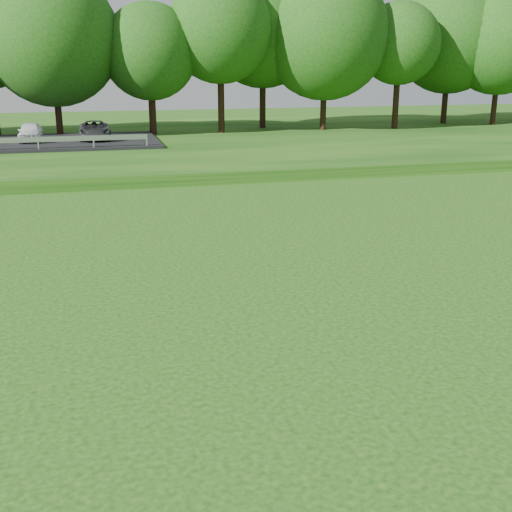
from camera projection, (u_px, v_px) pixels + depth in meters
name	position (u px, v px, depth m)	size (l,w,h in m)	color
berm	(319.00, 138.00, 47.07)	(130.00, 30.00, 0.60)	#113F0C
walking_path	(409.00, 172.00, 34.19)	(130.00, 1.60, 0.04)	gray
treeline	(304.00, 28.00, 48.51)	(104.00, 7.00, 15.00)	#144810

